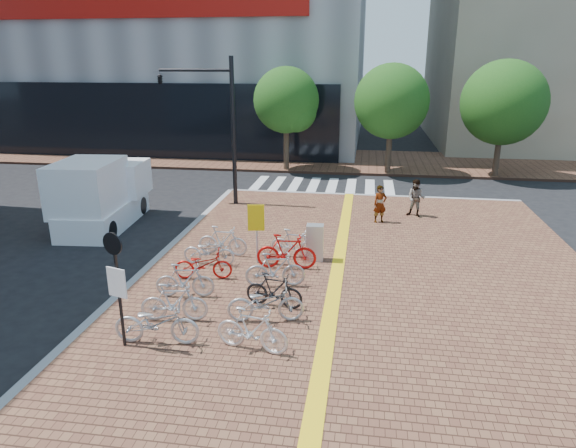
% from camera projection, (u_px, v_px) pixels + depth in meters
% --- Properties ---
extents(ground, '(120.00, 120.00, 0.00)m').
position_uv_depth(ground, '(260.00, 304.00, 14.19)').
color(ground, black).
rests_on(ground, ground).
extents(sidewalk, '(14.00, 34.00, 0.15)m').
position_uv_depth(sidewalk, '(368.00, 439.00, 9.03)').
color(sidewalk, brown).
rests_on(sidewalk, ground).
extents(tactile_strip, '(0.40, 34.00, 0.01)m').
position_uv_depth(tactile_strip, '(312.00, 429.00, 9.15)').
color(tactile_strip, yellow).
rests_on(tactile_strip, sidewalk).
extents(kerb_west, '(0.25, 34.00, 0.15)m').
position_uv_depth(kerb_west, '(8.00, 401.00, 10.05)').
color(kerb_west, gray).
rests_on(kerb_west, ground).
extents(kerb_north, '(14.00, 0.25, 0.15)m').
position_uv_depth(kerb_north, '(370.00, 196.00, 25.02)').
color(kerb_north, gray).
rests_on(kerb_north, ground).
extents(far_sidewalk, '(70.00, 8.00, 0.15)m').
position_uv_depth(far_sidewalk, '(324.00, 160.00, 33.93)').
color(far_sidewalk, brown).
rests_on(far_sidewalk, ground).
extents(building_beige, '(20.00, 18.00, 18.00)m').
position_uv_depth(building_beige, '(576.00, 24.00, 38.93)').
color(building_beige, gray).
rests_on(building_beige, ground).
extents(crosswalk, '(7.50, 4.00, 0.01)m').
position_uv_depth(crosswalk, '(322.00, 186.00, 27.29)').
color(crosswalk, silver).
rests_on(crosswalk, ground).
extents(street_trees, '(16.20, 4.60, 6.35)m').
position_uv_depth(street_trees, '(411.00, 103.00, 28.63)').
color(street_trees, '#38281E').
rests_on(street_trees, far_sidewalk).
extents(bike_0, '(2.04, 0.86, 1.04)m').
position_uv_depth(bike_0, '(157.00, 323.00, 11.81)').
color(bike_0, '#BCBCC1').
rests_on(bike_0, sidewalk).
extents(bike_1, '(1.74, 0.72, 1.01)m').
position_uv_depth(bike_1, '(174.00, 302.00, 12.82)').
color(bike_1, silver).
rests_on(bike_1, sidewalk).
extents(bike_2, '(1.68, 0.67, 0.98)m').
position_uv_depth(bike_2, '(185.00, 280.00, 14.14)').
color(bike_2, '#ABABB0').
rests_on(bike_2, sidewalk).
extents(bike_3, '(1.80, 0.87, 0.91)m').
position_uv_depth(bike_3, '(203.00, 264.00, 15.33)').
color(bike_3, '#B9120D').
rests_on(bike_3, sidewalk).
extents(bike_4, '(1.69, 0.61, 0.88)m').
position_uv_depth(bike_4, '(209.00, 251.00, 16.41)').
color(bike_4, silver).
rests_on(bike_4, sidewalk).
extents(bike_5, '(1.72, 0.58, 1.02)m').
position_uv_depth(bike_5, '(223.00, 241.00, 17.16)').
color(bike_5, silver).
rests_on(bike_5, sidewalk).
extents(bike_6, '(1.79, 0.81, 1.04)m').
position_uv_depth(bike_6, '(252.00, 330.00, 11.49)').
color(bike_6, silver).
rests_on(bike_6, sidewalk).
extents(bike_7, '(2.01, 1.02, 1.01)m').
position_uv_depth(bike_7, '(266.00, 303.00, 12.82)').
color(bike_7, '#A2A3A7').
rests_on(bike_7, sidewalk).
extents(bike_8, '(1.63, 0.69, 0.95)m').
position_uv_depth(bike_8, '(274.00, 290.00, 13.58)').
color(bike_8, black).
rests_on(bike_8, sidewalk).
extents(bike_9, '(1.80, 0.83, 1.04)m').
position_uv_depth(bike_9, '(275.00, 270.00, 14.78)').
color(bike_9, '#A5A5AA').
rests_on(bike_9, sidewalk).
extents(bike_10, '(1.91, 0.64, 1.13)m').
position_uv_depth(bike_10, '(286.00, 252.00, 16.05)').
color(bike_10, '#B90F0D').
rests_on(bike_10, sidewalk).
extents(bike_11, '(1.67, 0.68, 0.97)m').
position_uv_depth(bike_11, '(294.00, 244.00, 16.98)').
color(bike_11, silver).
rests_on(bike_11, sidewalk).
extents(pedestrian_a, '(0.65, 0.55, 1.52)m').
position_uv_depth(pedestrian_a, '(380.00, 204.00, 20.60)').
color(pedestrian_a, gray).
rests_on(pedestrian_a, sidewalk).
extents(pedestrian_b, '(0.93, 0.83, 1.58)m').
position_uv_depth(pedestrian_b, '(416.00, 198.00, 21.35)').
color(pedestrian_b, '#4F5365').
rests_on(pedestrian_b, sidewalk).
extents(utility_box, '(0.57, 0.42, 1.20)m').
position_uv_depth(utility_box, '(315.00, 242.00, 16.74)').
color(utility_box, silver).
rests_on(utility_box, sidewalk).
extents(yellow_sign, '(0.53, 0.17, 1.96)m').
position_uv_depth(yellow_sign, '(257.00, 223.00, 16.24)').
color(yellow_sign, '#B7B7BC').
rests_on(yellow_sign, sidewalk).
extents(notice_sign, '(0.50, 0.19, 2.77)m').
position_uv_depth(notice_sign, '(117.00, 276.00, 11.30)').
color(notice_sign, black).
rests_on(notice_sign, sidewalk).
extents(traffic_light_pole, '(3.46, 1.33, 6.45)m').
position_uv_depth(traffic_light_pole, '(199.00, 104.00, 22.42)').
color(traffic_light_pole, black).
rests_on(traffic_light_pole, sidewalk).
extents(box_truck, '(2.51, 5.00, 2.79)m').
position_uv_depth(box_truck, '(101.00, 195.00, 20.38)').
color(box_truck, white).
rests_on(box_truck, ground).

